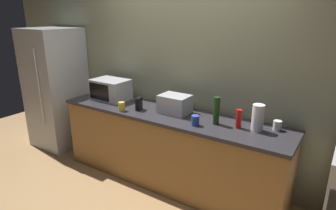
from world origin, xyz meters
TOP-DOWN VIEW (x-y plane):
  - ground_plane at (0.00, 0.00)m, footprint 8.00×8.00m
  - back_wall at (0.00, 0.81)m, footprint 6.40×0.10m
  - counter_run at (0.00, 0.40)m, footprint 2.84×0.64m
  - refrigerator at (-2.05, 0.40)m, footprint 0.72×0.73m
  - microwave at (-0.95, 0.45)m, footprint 0.48×0.35m
  - toaster_oven at (0.05, 0.46)m, footprint 0.34×0.26m
  - paper_towel_roll at (1.01, 0.45)m, footprint 0.12×0.12m
  - cordless_phone at (-0.36, 0.31)m, footprint 0.08×0.12m
  - bottle_wine at (0.60, 0.40)m, footprint 0.07×0.07m
  - bottle_hot_sauce at (0.84, 0.42)m, footprint 0.06×0.06m
  - mug_blue at (0.44, 0.24)m, footprint 0.08×0.08m
  - mug_white at (1.18, 0.58)m, footprint 0.08×0.08m
  - mug_yellow at (-0.51, 0.17)m, footprint 0.08×0.08m

SIDE VIEW (x-z plane):
  - ground_plane at x=0.00m, z-range 0.00..0.00m
  - counter_run at x=0.00m, z-range 0.00..0.90m
  - refrigerator at x=-2.05m, z-range 0.00..1.80m
  - mug_white at x=1.18m, z-range 0.90..1.00m
  - mug_blue at x=0.44m, z-range 0.90..1.01m
  - mug_yellow at x=-0.51m, z-range 0.90..1.01m
  - cordless_phone at x=-0.36m, z-range 0.90..1.05m
  - bottle_hot_sauce at x=0.84m, z-range 0.90..1.09m
  - toaster_oven at x=0.05m, z-range 0.90..1.11m
  - microwave at x=-0.95m, z-range 0.90..1.17m
  - paper_towel_roll at x=1.01m, z-range 0.90..1.17m
  - bottle_wine at x=0.60m, z-range 0.90..1.19m
  - back_wall at x=0.00m, z-range 0.00..2.70m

